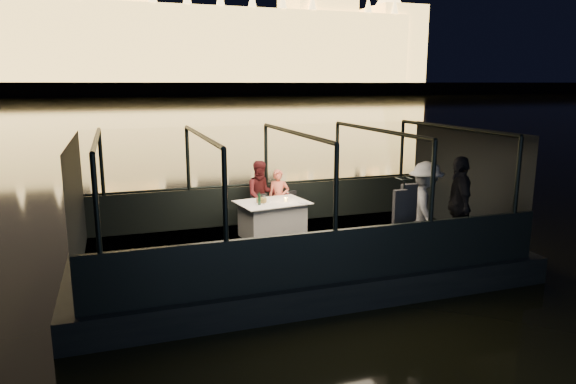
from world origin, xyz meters
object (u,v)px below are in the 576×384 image
object	(u,v)px
chair_port_left	(261,212)
passenger_stripe	(425,210)
person_man_maroon	(261,196)
person_woman_coral	(279,195)
chair_port_right	(292,208)
passenger_dark	(458,210)
coat_stand	(403,216)
dining_table_central	(272,219)
wine_bottle	(259,198)

from	to	relation	value
chair_port_left	passenger_stripe	bearing A→B (deg)	-36.12
person_man_maroon	person_woman_coral	bearing A→B (deg)	1.23
chair_port_right	person_woman_coral	xyz separation A→B (m)	(-0.26, 0.17, 0.30)
person_man_maroon	passenger_dark	distance (m)	4.24
person_woman_coral	passenger_stripe	bearing A→B (deg)	-34.55
chair_port_right	passenger_stripe	size ratio (longest dim) A/B	0.45
chair_port_left	coat_stand	bearing A→B (deg)	-50.38
person_man_maroon	passenger_stripe	bearing A→B (deg)	-45.75
chair_port_left	coat_stand	xyz separation A→B (m)	(1.84, -2.85, 0.45)
dining_table_central	wine_bottle	world-z (taller)	wine_bottle
passenger_stripe	dining_table_central	bearing A→B (deg)	72.80
person_woman_coral	passenger_dark	xyz separation A→B (m)	(2.71, -2.87, 0.10)
chair_port_right	passenger_dark	world-z (taller)	passenger_dark
dining_table_central	coat_stand	xyz separation A→B (m)	(1.71, -2.40, 0.51)
person_woman_coral	passenger_stripe	distance (m)	3.40
coat_stand	passenger_stripe	xyz separation A→B (m)	(0.75, 0.44, -0.05)
dining_table_central	chair_port_left	bearing A→B (deg)	105.53
dining_table_central	coat_stand	world-z (taller)	coat_stand
dining_table_central	person_man_maroon	distance (m)	0.81
chair_port_left	coat_stand	world-z (taller)	coat_stand
person_man_maroon	passenger_dark	bearing A→B (deg)	-41.46
dining_table_central	passenger_stripe	size ratio (longest dim) A/B	0.81
coat_stand	person_man_maroon	bearing A→B (deg)	119.25
dining_table_central	person_woman_coral	world-z (taller)	person_woman_coral
passenger_stripe	passenger_dark	size ratio (longest dim) A/B	0.94
passenger_dark	wine_bottle	size ratio (longest dim) A/B	7.00
dining_table_central	person_woman_coral	bearing A→B (deg)	62.78
dining_table_central	passenger_dark	size ratio (longest dim) A/B	0.76
coat_stand	wine_bottle	xyz separation A→B (m)	(-2.04, 2.23, 0.02)
coat_stand	person_man_maroon	distance (m)	3.58
dining_table_central	passenger_stripe	world-z (taller)	passenger_stripe
person_woman_coral	coat_stand	bearing A→B (deg)	-49.29
chair_port_left	person_man_maroon	xyz separation A→B (m)	(0.09, 0.27, 0.30)
coat_stand	person_woman_coral	size ratio (longest dim) A/B	1.23
coat_stand	person_woman_coral	bearing A→B (deg)	113.28
chair_port_right	wine_bottle	size ratio (longest dim) A/B	2.95
chair_port_left	wine_bottle	distance (m)	0.80
person_man_maroon	passenger_stripe	xyz separation A→B (m)	(2.50, -2.68, 0.10)
passenger_stripe	passenger_dark	bearing A→B (deg)	-86.31
chair_port_left	passenger_dark	distance (m)	4.15
dining_table_central	passenger_stripe	bearing A→B (deg)	-38.46
passenger_dark	coat_stand	bearing A→B (deg)	-57.17
person_man_maroon	wine_bottle	world-z (taller)	person_man_maroon
chair_port_left	coat_stand	size ratio (longest dim) A/B	0.50
chair_port_left	person_woman_coral	bearing A→B (deg)	35.39
coat_stand	passenger_stripe	bearing A→B (deg)	30.45
passenger_dark	wine_bottle	bearing A→B (deg)	-97.67
person_man_maroon	chair_port_right	bearing A→B (deg)	-12.91
person_man_maroon	passenger_dark	world-z (taller)	passenger_dark
chair_port_right	passenger_stripe	world-z (taller)	passenger_stripe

